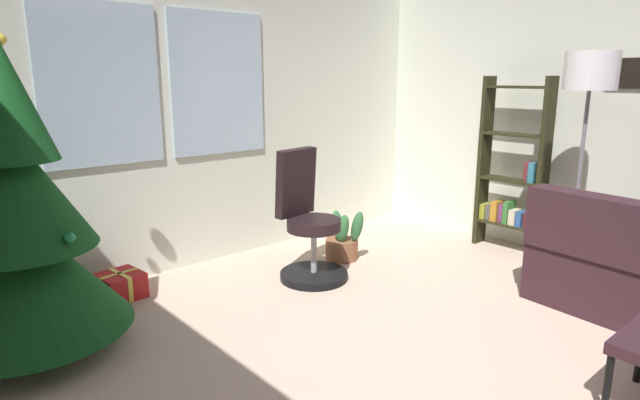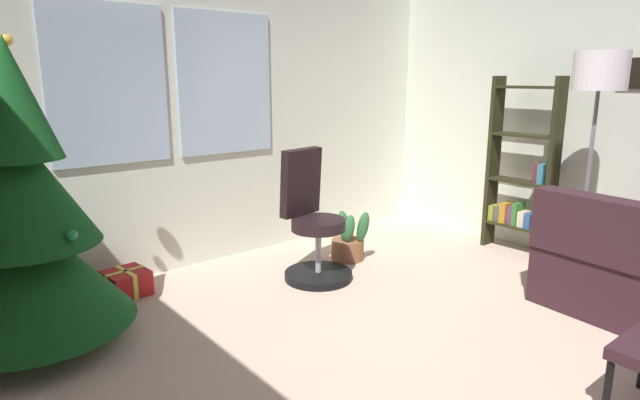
{
  "view_description": "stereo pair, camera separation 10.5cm",
  "coord_description": "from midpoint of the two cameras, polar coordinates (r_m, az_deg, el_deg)",
  "views": [
    {
      "loc": [
        -2.3,
        -1.46,
        1.63
      ],
      "look_at": [
        -0.29,
        0.8,
        0.92
      ],
      "focal_mm": 29.47,
      "sensor_mm": 36.0,
      "label": 1
    },
    {
      "loc": [
        -2.22,
        -1.53,
        1.63
      ],
      "look_at": [
        -0.29,
        0.8,
        0.92
      ],
      "focal_mm": 29.47,
      "sensor_mm": 36.0,
      "label": 2
    }
  ],
  "objects": [
    {
      "name": "bookshelf",
      "position": [
        5.26,
        19.61,
        2.48
      ],
      "size": [
        0.18,
        0.64,
        1.64
      ],
      "color": "black",
      "rests_on": "ground_plane"
    },
    {
      "name": "floor_lamp",
      "position": [
        4.44,
        26.61,
        10.92
      ],
      "size": [
        0.38,
        0.38,
        1.82
      ],
      "color": "slate",
      "rests_on": "ground_plane"
    },
    {
      "name": "gift_box_green",
      "position": [
        4.29,
        -24.79,
        -9.33
      ],
      "size": [
        0.31,
        0.35,
        0.17
      ],
      "color": "#1E722D",
      "rests_on": "ground_plane"
    },
    {
      "name": "gift_box_red",
      "position": [
        4.32,
        -21.49,
        -8.62
      ],
      "size": [
        0.33,
        0.33,
        0.2
      ],
      "color": "red",
      "rests_on": "ground_plane"
    },
    {
      "name": "potted_plant",
      "position": [
        4.8,
        1.9,
        -4.56
      ],
      "size": [
        0.3,
        0.37,
        0.48
      ],
      "color": "brown",
      "rests_on": "ground_plane"
    },
    {
      "name": "office_chair",
      "position": [
        4.31,
        -1.99,
        -3.19
      ],
      "size": [
        0.56,
        0.56,
        1.07
      ],
      "color": "black",
      "rests_on": "ground_plane"
    },
    {
      "name": "holiday_tree",
      "position": [
        3.51,
        -30.39,
        -2.84
      ],
      "size": [
        1.14,
        1.14,
        2.29
      ],
      "color": "#4C331E",
      "rests_on": "ground_plane"
    },
    {
      "name": "wall_back_with_windows",
      "position": [
        4.72,
        -13.4,
        10.48
      ],
      "size": [
        5.02,
        0.12,
        2.86
      ],
      "color": "silver",
      "rests_on": "ground_plane"
    },
    {
      "name": "ground_plane",
      "position": [
        3.19,
        13.37,
        -19.03
      ],
      "size": [
        5.02,
        5.22,
        0.1
      ],
      "primitive_type": "cube",
      "color": "beige"
    }
  ]
}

